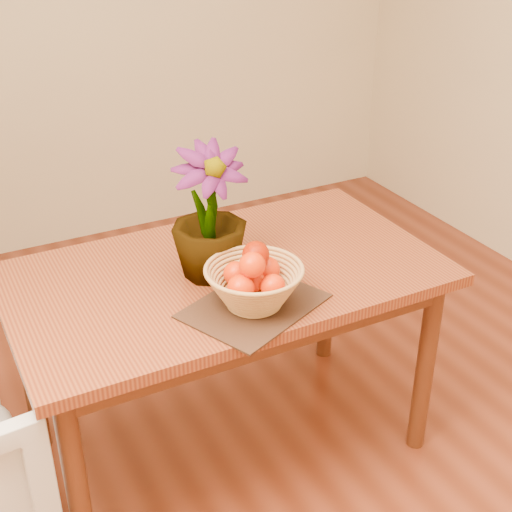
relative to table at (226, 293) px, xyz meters
name	(u,v)px	position (x,y,z in m)	size (l,w,h in m)	color
floor	(267,498)	(0.00, -0.30, -0.66)	(4.50, 4.50, 0.00)	maroon
table	(226,293)	(0.00, 0.00, 0.00)	(1.40, 0.80, 0.75)	brown
placemat	(254,306)	(-0.02, -0.24, 0.09)	(0.40, 0.30, 0.01)	#3C2115
wicker_basket	(254,288)	(-0.02, -0.24, 0.15)	(0.29, 0.29, 0.12)	tan
orange_pile	(254,271)	(-0.02, -0.24, 0.21)	(0.20, 0.19, 0.14)	red
potted_plant	(209,213)	(-0.05, 0.00, 0.30)	(0.24, 0.24, 0.43)	#204E16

